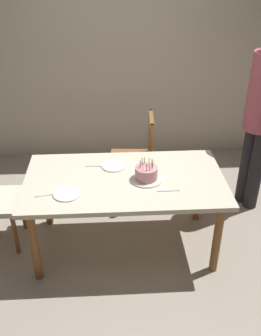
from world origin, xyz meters
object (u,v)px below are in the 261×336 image
(birthday_cake, at_px, (146,174))
(plate_far_side, at_px, (114,166))
(plate_near_celebrant, at_px, (67,194))
(chair_spindle_back, at_px, (134,160))
(dining_table, at_px, (125,187))

(birthday_cake, bearing_deg, plate_far_side, 138.86)
(plate_near_celebrant, height_order, chair_spindle_back, chair_spindle_back)
(plate_near_celebrant, xyz_separation_m, plate_far_side, (0.38, 0.41, 0.00))
(dining_table, distance_m, plate_far_side, 0.24)
(birthday_cake, bearing_deg, dining_table, 172.64)
(dining_table, xyz_separation_m, plate_far_side, (-0.08, 0.21, 0.09))
(plate_near_celebrant, distance_m, chair_spindle_back, 1.18)
(birthday_cake, xyz_separation_m, chair_spindle_back, (-0.05, 0.80, -0.32))
(plate_near_celebrant, bearing_deg, chair_spindle_back, 58.92)
(chair_spindle_back, bearing_deg, dining_table, -99.65)
(plate_near_celebrant, bearing_deg, dining_table, 24.16)
(dining_table, distance_m, chair_spindle_back, 0.81)
(birthday_cake, bearing_deg, chair_spindle_back, 93.38)
(dining_table, xyz_separation_m, chair_spindle_back, (0.13, 0.78, -0.18))
(dining_table, bearing_deg, chair_spindle_back, 80.35)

